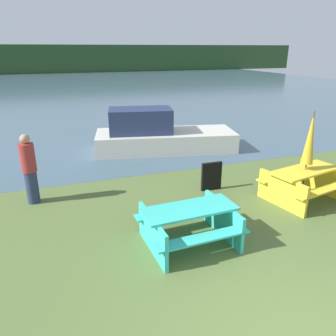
# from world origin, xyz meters

# --- Properties ---
(water) EXTENTS (60.00, 50.00, 0.00)m
(water) POSITION_xyz_m (0.00, 31.56, -0.00)
(water) COLOR #425B6B
(water) RESTS_ON ground_plane
(far_treeline) EXTENTS (80.00, 1.60, 4.00)m
(far_treeline) POSITION_xyz_m (0.00, 51.56, 2.00)
(far_treeline) COLOR #284723
(far_treeline) RESTS_ON water
(picnic_table_teal) EXTENTS (1.80, 1.45, 0.74)m
(picnic_table_teal) POSITION_xyz_m (-0.35, 2.84, 0.45)
(picnic_table_teal) COLOR #33B7A8
(picnic_table_teal) RESTS_ON ground_plane
(picnic_table_yellow) EXTENTS (2.02, 1.70, 0.78)m
(picnic_table_yellow) POSITION_xyz_m (3.02, 3.69, 0.47)
(picnic_table_yellow) COLOR yellow
(picnic_table_yellow) RESTS_ON ground_plane
(umbrella_gold) EXTENTS (0.27, 0.27, 2.18)m
(umbrella_gold) POSITION_xyz_m (3.02, 3.69, 1.54)
(umbrella_gold) COLOR brown
(umbrella_gold) RESTS_ON ground_plane
(boat) EXTENTS (5.18, 2.74, 1.53)m
(boat) POSITION_xyz_m (1.01, 8.78, 0.55)
(boat) COLOR beige
(boat) RESTS_ON water
(person) EXTENTS (0.34, 0.34, 1.68)m
(person) POSITION_xyz_m (-3.17, 5.72, 0.85)
(person) COLOR #283351
(person) RESTS_ON ground_plane
(signboard) EXTENTS (0.55, 0.08, 0.75)m
(signboard) POSITION_xyz_m (1.18, 4.96, 0.38)
(signboard) COLOR black
(signboard) RESTS_ON ground_plane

